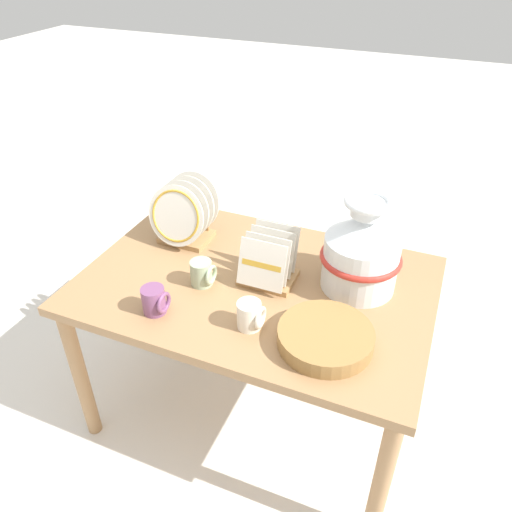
# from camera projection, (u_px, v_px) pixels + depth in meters

# --- Properties ---
(ground_plane) EXTENTS (14.00, 14.00, 0.00)m
(ground_plane) POSITION_uv_depth(u_px,v_px,m) (256.00, 405.00, 2.19)
(ground_plane) COLOR silver
(display_table) EXTENTS (1.25, 0.84, 0.68)m
(display_table) POSITION_uv_depth(u_px,v_px,m) (256.00, 298.00, 1.85)
(display_table) COLOR #9E754C
(display_table) RESTS_ON ground_plane
(ceramic_vase) EXTENTS (0.28, 0.28, 0.35)m
(ceramic_vase) POSITION_uv_depth(u_px,v_px,m) (362.00, 250.00, 1.69)
(ceramic_vase) COLOR silver
(ceramic_vase) RESTS_ON display_table
(dish_rack_round_plates) EXTENTS (0.24, 0.21, 0.26)m
(dish_rack_round_plates) POSITION_uv_depth(u_px,v_px,m) (184.00, 217.00, 1.97)
(dish_rack_round_plates) COLOR tan
(dish_rack_round_plates) RESTS_ON display_table
(dish_rack_square_plates) EXTENTS (0.19, 0.19, 0.19)m
(dish_rack_square_plates) POSITION_uv_depth(u_px,v_px,m) (269.00, 265.00, 1.77)
(dish_rack_square_plates) COLOR tan
(dish_rack_square_plates) RESTS_ON display_table
(wicker_charger_stack) EXTENTS (0.30, 0.30, 0.05)m
(wicker_charger_stack) POSITION_uv_depth(u_px,v_px,m) (325.00, 337.00, 1.52)
(wicker_charger_stack) COLOR olive
(wicker_charger_stack) RESTS_ON display_table
(mug_plum_glaze) EXTENTS (0.09, 0.08, 0.09)m
(mug_plum_glaze) POSITION_uv_depth(u_px,v_px,m) (155.00, 301.00, 1.64)
(mug_plum_glaze) COLOR #7A4770
(mug_plum_glaze) RESTS_ON display_table
(mug_cream_glaze) EXTENTS (0.09, 0.08, 0.09)m
(mug_cream_glaze) POSITION_uv_depth(u_px,v_px,m) (250.00, 315.00, 1.58)
(mug_cream_glaze) COLOR silver
(mug_cream_glaze) RESTS_ON display_table
(mug_sage_glaze) EXTENTS (0.09, 0.08, 0.09)m
(mug_sage_glaze) POSITION_uv_depth(u_px,v_px,m) (203.00, 273.00, 1.76)
(mug_sage_glaze) COLOR #9EB28E
(mug_sage_glaze) RESTS_ON display_table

